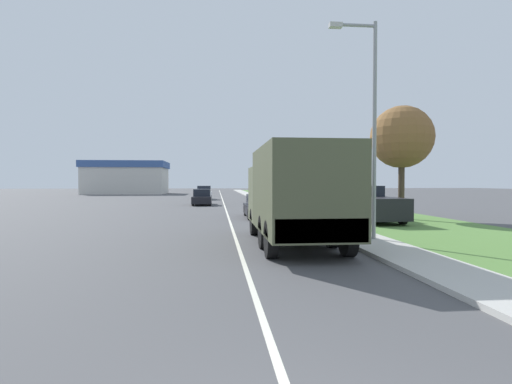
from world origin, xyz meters
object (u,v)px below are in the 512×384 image
(lamp_post, at_px, (369,111))
(car_nearest_ahead, at_px, (261,207))
(military_truck, at_px, (295,193))
(pickup_truck, at_px, (370,204))
(car_second_ahead, at_px, (202,198))
(car_third_ahead, at_px, (204,193))

(lamp_post, bearing_deg, car_nearest_ahead, 104.61)
(military_truck, distance_m, lamp_post, 3.88)
(pickup_truck, bearing_deg, military_truck, -126.59)
(car_second_ahead, relative_size, lamp_post, 0.58)
(car_third_ahead, xyz_separation_m, lamp_post, (6.74, -34.86, 3.82))
(pickup_truck, bearing_deg, car_third_ahead, 109.26)
(car_second_ahead, xyz_separation_m, pickup_truck, (9.50, -16.23, 0.25))
(car_nearest_ahead, distance_m, car_third_ahead, 25.18)
(pickup_truck, distance_m, lamp_post, 8.58)
(car_nearest_ahead, relative_size, lamp_post, 0.61)
(military_truck, bearing_deg, lamp_post, 7.38)
(car_third_ahead, bearing_deg, car_second_ahead, -89.20)
(military_truck, bearing_deg, car_second_ahead, 99.33)
(pickup_truck, xyz_separation_m, lamp_post, (-2.93, -7.20, 3.65))
(military_truck, distance_m, car_second_ahead, 24.12)
(military_truck, relative_size, car_second_ahead, 1.69)
(military_truck, xyz_separation_m, lamp_post, (2.67, 0.35, 2.80))
(military_truck, xyz_separation_m, car_second_ahead, (-3.91, 23.78, -1.09))
(car_second_ahead, distance_m, pickup_truck, 18.81)
(military_truck, relative_size, car_nearest_ahead, 1.61)
(car_nearest_ahead, distance_m, lamp_post, 11.07)
(pickup_truck, bearing_deg, car_second_ahead, 120.35)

